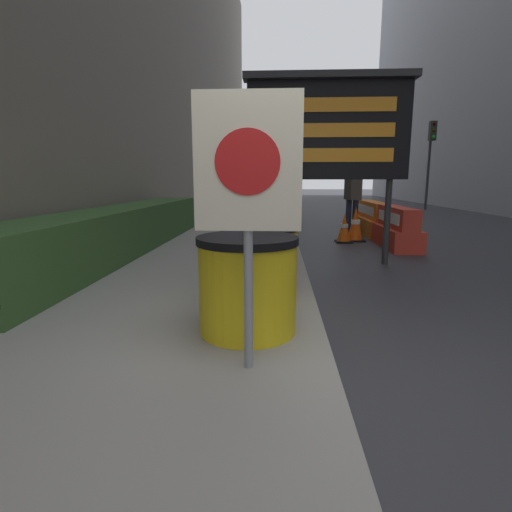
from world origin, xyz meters
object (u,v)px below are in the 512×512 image
object	(u,v)px
warning_sign	(248,182)
traffic_cone_mid	(344,228)
traffic_light_near_curb	(302,143)
pedestrian_worker	(353,192)
traffic_cone_near	(355,225)
jersey_barrier_orange_near	(372,219)
barrel_drum_middle	(259,262)
barrel_drum_foreground	(248,284)
traffic_light_far_side	(431,146)
message_board	(328,129)
jersey_barrier_red_striped	(397,230)

from	to	relation	value
warning_sign	traffic_cone_mid	xyz separation A→B (m)	(1.66, 6.41, -1.04)
traffic_light_near_curb	pedestrian_worker	distance (m)	6.47
traffic_cone_near	jersey_barrier_orange_near	bearing A→B (deg)	63.24
barrel_drum_middle	traffic_cone_mid	bearing A→B (deg)	71.00
barrel_drum_foreground	traffic_light_far_side	bearing A→B (deg)	65.86
barrel_drum_middle	pedestrian_worker	bearing A→B (deg)	71.60
barrel_drum_middle	traffic_cone_mid	world-z (taller)	barrel_drum_middle
message_board	jersey_barrier_orange_near	size ratio (longest dim) A/B	1.35
warning_sign	traffic_light_near_curb	xyz separation A→B (m)	(1.11, 13.99, 1.44)
jersey_barrier_orange_near	traffic_light_near_curb	xyz separation A→B (m)	(-1.53, 5.97, 2.44)
traffic_cone_near	message_board	bearing A→B (deg)	-111.23
jersey_barrier_red_striped	traffic_light_near_curb	size ratio (longest dim) A/B	0.48
warning_sign	traffic_cone_mid	size ratio (longest dim) A/B	2.71
traffic_light_near_curb	jersey_barrier_red_striped	bearing A→B (deg)	-79.36
warning_sign	pedestrian_worker	xyz separation A→B (m)	(2.07, 7.82, -0.28)
barrel_drum_middle	message_board	xyz separation A→B (m)	(0.96, 2.51, 1.62)
pedestrian_worker	traffic_light_far_side	bearing A→B (deg)	-41.54
jersey_barrier_orange_near	traffic_cone_mid	size ratio (longest dim) A/B	3.40
barrel_drum_middle	barrel_drum_foreground	bearing A→B (deg)	-93.14
message_board	barrel_drum_foreground	bearing A→B (deg)	-106.36
warning_sign	jersey_barrier_red_striped	xyz separation A→B (m)	(2.64, 5.85, -0.99)
message_board	traffic_light_near_curb	distance (m)	9.92
jersey_barrier_orange_near	traffic_cone_mid	distance (m)	1.88
barrel_drum_middle	traffic_light_far_side	size ratio (longest dim) A/B	0.21
warning_sign	traffic_light_near_curb	distance (m)	14.10
warning_sign	traffic_light_near_curb	size ratio (longest dim) A/B	0.45
barrel_drum_middle	traffic_light_far_side	distance (m)	16.82
barrel_drum_middle	traffic_light_far_side	bearing A→B (deg)	64.72
pedestrian_worker	barrel_drum_foreground	bearing A→B (deg)	151.65
barrel_drum_middle	traffic_light_near_curb	xyz separation A→B (m)	(1.11, 12.41, 2.26)
message_board	traffic_cone_near	distance (m)	3.27
barrel_drum_foreground	message_board	distance (m)	3.93
barrel_drum_foreground	message_board	bearing A→B (deg)	73.64
message_board	traffic_light_far_side	bearing A→B (deg)	63.87
warning_sign	jersey_barrier_red_striped	distance (m)	6.49
warning_sign	jersey_barrier_orange_near	distance (m)	8.50
traffic_cone_mid	traffic_light_far_side	size ratio (longest dim) A/B	0.16
barrel_drum_foreground	pedestrian_worker	world-z (taller)	pedestrian_worker
barrel_drum_foreground	jersey_barrier_red_striped	bearing A→B (deg)	62.58
barrel_drum_foreground	barrel_drum_middle	size ratio (longest dim) A/B	1.00
message_board	jersey_barrier_red_striped	distance (m)	3.02
traffic_cone_near	traffic_light_far_side	xyz separation A→B (m)	(5.16, 9.99, 2.50)
barrel_drum_middle	traffic_cone_near	distance (m)	5.44
traffic_cone_near	barrel_drum_foreground	bearing A→B (deg)	-108.47
barrel_drum_middle	traffic_cone_mid	size ratio (longest dim) A/B	1.26
jersey_barrier_orange_near	pedestrian_worker	size ratio (longest dim) A/B	1.21
warning_sign	pedestrian_worker	world-z (taller)	warning_sign
traffic_cone_mid	traffic_light_near_curb	xyz separation A→B (m)	(-0.55, 7.57, 2.48)
traffic_light_near_curb	traffic_light_far_side	distance (m)	6.56
message_board	traffic_cone_mid	world-z (taller)	message_board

